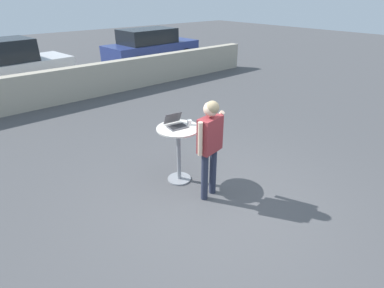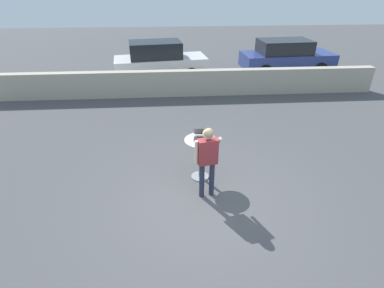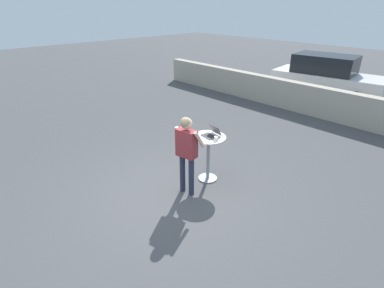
{
  "view_description": "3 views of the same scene",
  "coord_description": "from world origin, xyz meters",
  "px_view_note": "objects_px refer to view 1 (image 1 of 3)",
  "views": [
    {
      "loc": [
        -2.7,
        -2.59,
        2.98
      ],
      "look_at": [
        -0.09,
        0.48,
        0.94
      ],
      "focal_mm": 28.0,
      "sensor_mm": 36.0,
      "label": 1
    },
    {
      "loc": [
        -0.58,
        -4.8,
        4.17
      ],
      "look_at": [
        -0.2,
        0.51,
        1.17
      ],
      "focal_mm": 28.0,
      "sensor_mm": 36.0,
      "label": 2
    },
    {
      "loc": [
        3.87,
        -3.11,
        3.51
      ],
      "look_at": [
        -0.1,
        0.63,
        0.91
      ],
      "focal_mm": 28.0,
      "sensor_mm": 36.0,
      "label": 3
    }
  ],
  "objects_px": {
    "cafe_table": "(179,144)",
    "parked_car_near_street": "(2,67)",
    "coffee_mug": "(189,122)",
    "standing_person": "(210,139)",
    "parked_car_further_down": "(151,47)",
    "laptop": "(176,123)"
  },
  "relations": [
    {
      "from": "cafe_table",
      "to": "standing_person",
      "type": "xyz_separation_m",
      "value": [
        0.07,
        -0.68,
        0.33
      ]
    },
    {
      "from": "standing_person",
      "to": "parked_car_further_down",
      "type": "distance_m",
      "value": 10.23
    },
    {
      "from": "laptop",
      "to": "parked_car_near_street",
      "type": "height_order",
      "value": "parked_car_near_street"
    },
    {
      "from": "cafe_table",
      "to": "parked_car_further_down",
      "type": "xyz_separation_m",
      "value": [
        4.92,
        8.33,
        0.1
      ]
    },
    {
      "from": "standing_person",
      "to": "coffee_mug",
      "type": "bearing_deg",
      "value": 77.05
    },
    {
      "from": "cafe_table",
      "to": "laptop",
      "type": "bearing_deg",
      "value": 83.53
    },
    {
      "from": "standing_person",
      "to": "parked_car_further_down",
      "type": "bearing_deg",
      "value": 61.7
    },
    {
      "from": "parked_car_further_down",
      "to": "coffee_mug",
      "type": "bearing_deg",
      "value": -119.38
    },
    {
      "from": "parked_car_near_street",
      "to": "parked_car_further_down",
      "type": "bearing_deg",
      "value": 4.4
    },
    {
      "from": "cafe_table",
      "to": "coffee_mug",
      "type": "distance_m",
      "value": 0.41
    },
    {
      "from": "parked_car_further_down",
      "to": "parked_car_near_street",
      "type": "bearing_deg",
      "value": -175.6
    },
    {
      "from": "coffee_mug",
      "to": "laptop",
      "type": "bearing_deg",
      "value": 156.91
    },
    {
      "from": "coffee_mug",
      "to": "standing_person",
      "type": "relative_size",
      "value": 0.07
    },
    {
      "from": "coffee_mug",
      "to": "parked_car_near_street",
      "type": "xyz_separation_m",
      "value": [
        -1.32,
        7.88,
        -0.22
      ]
    },
    {
      "from": "coffee_mug",
      "to": "parked_car_further_down",
      "type": "xyz_separation_m",
      "value": [
        4.7,
        8.35,
        -0.24
      ]
    },
    {
      "from": "cafe_table",
      "to": "laptop",
      "type": "distance_m",
      "value": 0.37
    },
    {
      "from": "cafe_table",
      "to": "parked_car_near_street",
      "type": "xyz_separation_m",
      "value": [
        -1.1,
        7.86,
        0.13
      ]
    },
    {
      "from": "laptop",
      "to": "parked_car_further_down",
      "type": "distance_m",
      "value": 9.61
    },
    {
      "from": "cafe_table",
      "to": "parked_car_near_street",
      "type": "relative_size",
      "value": 0.24
    },
    {
      "from": "laptop",
      "to": "cafe_table",
      "type": "bearing_deg",
      "value": -96.47
    },
    {
      "from": "coffee_mug",
      "to": "parked_car_near_street",
      "type": "relative_size",
      "value": 0.03
    },
    {
      "from": "parked_car_near_street",
      "to": "standing_person",
      "type": "bearing_deg",
      "value": -82.19
    }
  ]
}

